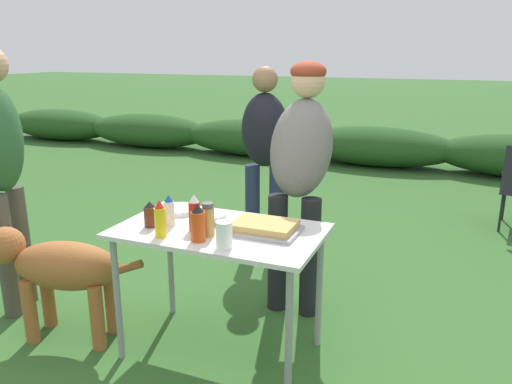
{
  "coord_description": "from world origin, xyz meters",
  "views": [
    {
      "loc": [
        1.13,
        -2.24,
        1.66
      ],
      "look_at": [
        0.11,
        0.25,
        0.89
      ],
      "focal_mm": 35.0,
      "sensor_mm": 36.0,
      "label": 1
    }
  ],
  "objects_px": {
    "mustard_bottle": "(160,219)",
    "dog": "(57,268)",
    "spice_jar": "(208,220)",
    "standing_person_in_red_jacket": "(1,157)",
    "food_tray": "(264,227)",
    "paper_cup_stack": "(224,235)",
    "bbq_sauce_bottle": "(150,215)",
    "standing_person_in_olive_jacket": "(300,162)",
    "folding_table": "(220,242)",
    "mixing_bowl": "(208,216)",
    "ketchup_bottle": "(194,213)",
    "standing_person_in_gray_fleece": "(265,145)",
    "mayo_bottle": "(169,211)",
    "hot_sauce_bottle": "(198,223)",
    "plate_stack": "(179,210)"
  },
  "relations": [
    {
      "from": "mustard_bottle",
      "to": "dog",
      "type": "xyz_separation_m",
      "value": [
        -0.72,
        -0.0,
        -0.39
      ]
    },
    {
      "from": "mixing_bowl",
      "to": "bbq_sauce_bottle",
      "type": "xyz_separation_m",
      "value": [
        -0.25,
        -0.19,
        0.03
      ]
    },
    {
      "from": "food_tray",
      "to": "paper_cup_stack",
      "type": "height_order",
      "value": "paper_cup_stack"
    },
    {
      "from": "paper_cup_stack",
      "to": "bbq_sauce_bottle",
      "type": "distance_m",
      "value": 0.52
    },
    {
      "from": "food_tray",
      "to": "ketchup_bottle",
      "type": "distance_m",
      "value": 0.37
    },
    {
      "from": "mustard_bottle",
      "to": "hot_sauce_bottle",
      "type": "distance_m",
      "value": 0.21
    },
    {
      "from": "ketchup_bottle",
      "to": "standing_person_in_olive_jacket",
      "type": "height_order",
      "value": "standing_person_in_olive_jacket"
    },
    {
      "from": "standing_person_in_gray_fleece",
      "to": "dog",
      "type": "distance_m",
      "value": 1.89
    },
    {
      "from": "paper_cup_stack",
      "to": "mayo_bottle",
      "type": "distance_m",
      "value": 0.45
    },
    {
      "from": "folding_table",
      "to": "standing_person_in_gray_fleece",
      "type": "xyz_separation_m",
      "value": [
        -0.33,
        1.5,
        0.25
      ]
    },
    {
      "from": "mixing_bowl",
      "to": "spice_jar",
      "type": "height_order",
      "value": "spice_jar"
    },
    {
      "from": "hot_sauce_bottle",
      "to": "plate_stack",
      "type": "bearing_deg",
      "value": 132.31
    },
    {
      "from": "paper_cup_stack",
      "to": "standing_person_in_olive_jacket",
      "type": "bearing_deg",
      "value": 84.87
    },
    {
      "from": "plate_stack",
      "to": "bbq_sauce_bottle",
      "type": "height_order",
      "value": "bbq_sauce_bottle"
    },
    {
      "from": "mixing_bowl",
      "to": "standing_person_in_olive_jacket",
      "type": "relative_size",
      "value": 0.13
    },
    {
      "from": "spice_jar",
      "to": "dog",
      "type": "relative_size",
      "value": 0.17
    },
    {
      "from": "mayo_bottle",
      "to": "standing_person_in_red_jacket",
      "type": "relative_size",
      "value": 0.1
    },
    {
      "from": "folding_table",
      "to": "paper_cup_stack",
      "type": "bearing_deg",
      "value": -58.47
    },
    {
      "from": "dog",
      "to": "mayo_bottle",
      "type": "bearing_deg",
      "value": -88.84
    },
    {
      "from": "mixing_bowl",
      "to": "standing_person_in_gray_fleece",
      "type": "bearing_deg",
      "value": 98.77
    },
    {
      "from": "mustard_bottle",
      "to": "bbq_sauce_bottle",
      "type": "relative_size",
      "value": 1.38
    },
    {
      "from": "plate_stack",
      "to": "standing_person_in_olive_jacket",
      "type": "height_order",
      "value": "standing_person_in_olive_jacket"
    },
    {
      "from": "folding_table",
      "to": "mixing_bowl",
      "type": "xyz_separation_m",
      "value": [
        -0.11,
        0.08,
        0.11
      ]
    },
    {
      "from": "hot_sauce_bottle",
      "to": "mayo_bottle",
      "type": "distance_m",
      "value": 0.29
    },
    {
      "from": "plate_stack",
      "to": "mayo_bottle",
      "type": "relative_size",
      "value": 1.27
    },
    {
      "from": "mixing_bowl",
      "to": "spice_jar",
      "type": "bearing_deg",
      "value": -62.45
    },
    {
      "from": "food_tray",
      "to": "spice_jar",
      "type": "distance_m",
      "value": 0.3
    },
    {
      "from": "spice_jar",
      "to": "standing_person_in_olive_jacket",
      "type": "relative_size",
      "value": 0.11
    },
    {
      "from": "bbq_sauce_bottle",
      "to": "ketchup_bottle",
      "type": "distance_m",
      "value": 0.25
    },
    {
      "from": "folding_table",
      "to": "mustard_bottle",
      "type": "distance_m",
      "value": 0.35
    },
    {
      "from": "mayo_bottle",
      "to": "spice_jar",
      "type": "bearing_deg",
      "value": -11.56
    },
    {
      "from": "bbq_sauce_bottle",
      "to": "standing_person_in_olive_jacket",
      "type": "relative_size",
      "value": 0.09
    },
    {
      "from": "ketchup_bottle",
      "to": "paper_cup_stack",
      "type": "bearing_deg",
      "value": -33.36
    },
    {
      "from": "mustard_bottle",
      "to": "bbq_sauce_bottle",
      "type": "height_order",
      "value": "mustard_bottle"
    },
    {
      "from": "spice_jar",
      "to": "standing_person_in_red_jacket",
      "type": "bearing_deg",
      "value": 178.13
    },
    {
      "from": "plate_stack",
      "to": "standing_person_in_olive_jacket",
      "type": "distance_m",
      "value": 0.82
    },
    {
      "from": "standing_person_in_red_jacket",
      "to": "spice_jar",
      "type": "bearing_deg",
      "value": -110.25
    },
    {
      "from": "mustard_bottle",
      "to": "dog",
      "type": "bearing_deg",
      "value": -179.7
    },
    {
      "from": "paper_cup_stack",
      "to": "ketchup_bottle",
      "type": "height_order",
      "value": "ketchup_bottle"
    },
    {
      "from": "folding_table",
      "to": "hot_sauce_bottle",
      "type": "relative_size",
      "value": 5.65
    },
    {
      "from": "folding_table",
      "to": "paper_cup_stack",
      "type": "distance_m",
      "value": 0.31
    },
    {
      "from": "ketchup_bottle",
      "to": "mayo_bottle",
      "type": "bearing_deg",
      "value": 176.1
    },
    {
      "from": "mayo_bottle",
      "to": "standing_person_in_olive_jacket",
      "type": "xyz_separation_m",
      "value": [
        0.5,
        0.76,
        0.16
      ]
    },
    {
      "from": "mayo_bottle",
      "to": "folding_table",
      "type": "bearing_deg",
      "value": 11.35
    },
    {
      "from": "folding_table",
      "to": "mixing_bowl",
      "type": "bearing_deg",
      "value": 142.11
    },
    {
      "from": "ketchup_bottle",
      "to": "standing_person_in_gray_fleece",
      "type": "bearing_deg",
      "value": 97.84
    },
    {
      "from": "dog",
      "to": "paper_cup_stack",
      "type": "bearing_deg",
      "value": -103.22
    },
    {
      "from": "hot_sauce_bottle",
      "to": "mixing_bowl",
      "type": "bearing_deg",
      "value": 107.7
    },
    {
      "from": "mustard_bottle",
      "to": "standing_person_in_gray_fleece",
      "type": "bearing_deg",
      "value": 93.37
    },
    {
      "from": "mixing_bowl",
      "to": "paper_cup_stack",
      "type": "height_order",
      "value": "paper_cup_stack"
    }
  ]
}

